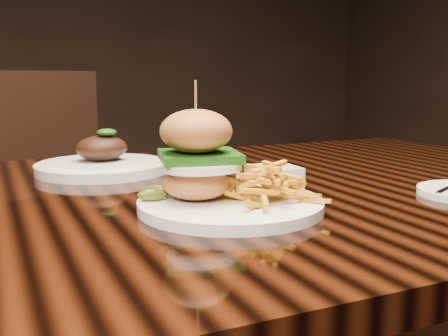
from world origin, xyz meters
name	(u,v)px	position (x,y,z in m)	size (l,w,h in m)	color
dining_table	(188,237)	(0.00, 0.00, 0.67)	(1.60, 0.90, 0.75)	black
burger_plate	(225,178)	(0.01, -0.13, 0.79)	(0.26, 0.26, 0.18)	white
ramekin	(274,177)	(0.14, -0.03, 0.77)	(0.07, 0.07, 0.03)	white
far_dish	(102,163)	(-0.09, 0.23, 0.77)	(0.25, 0.25, 0.08)	white
chair_far	(52,205)	(-0.12, 0.89, 0.54)	(0.59, 0.60, 0.95)	black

